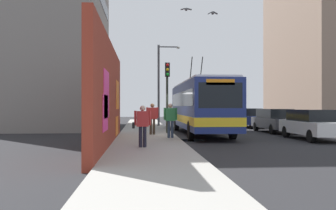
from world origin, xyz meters
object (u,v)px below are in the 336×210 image
object	(u,v)px
pedestrian_near_wall	(142,123)
street_lamp	(161,79)
parked_car_dark_gray	(275,120)
city_bus	(200,105)
parked_car_white	(312,124)
parked_car_navy	(248,117)
parked_car_red	(229,115)
pedestrian_at_curb	(170,117)
traffic_light	(167,86)
pedestrian_midblock	(152,116)

from	to	relation	value
pedestrian_near_wall	street_lamp	world-z (taller)	street_lamp
pedestrian_near_wall	parked_car_dark_gray	bearing A→B (deg)	-43.28
city_bus	parked_car_white	size ratio (longest dim) A/B	2.55
parked_car_navy	parked_car_red	distance (m)	6.41
city_bus	pedestrian_at_curb	bearing A→B (deg)	152.36
traffic_light	pedestrian_midblock	bearing A→B (deg)	138.81
parked_car_dark_gray	parked_car_red	bearing A→B (deg)	0.00
parked_car_dark_gray	traffic_light	distance (m)	7.91
parked_car_dark_gray	parked_car_navy	world-z (taller)	same
city_bus	pedestrian_midblock	xyz separation A→B (m)	(-2.00, 3.08, -0.61)
parked_car_red	traffic_light	size ratio (longest dim) A/B	0.97
pedestrian_midblock	street_lamp	size ratio (longest dim) A/B	0.26
pedestrian_midblock	city_bus	bearing A→B (deg)	-56.98
parked_car_red	street_lamp	bearing A→B (deg)	129.80
pedestrian_midblock	traffic_light	xyz separation A→B (m)	(1.06, -0.93, 1.80)
city_bus	pedestrian_midblock	size ratio (longest dim) A/B	6.63
parked_car_dark_gray	street_lamp	distance (m)	10.18
parked_car_navy	pedestrian_near_wall	size ratio (longest dim) A/B	2.98
traffic_light	street_lamp	world-z (taller)	street_lamp
pedestrian_near_wall	traffic_light	world-z (taller)	traffic_light
city_bus	parked_car_dark_gray	size ratio (longest dim) A/B	2.41
street_lamp	pedestrian_at_curb	bearing A→B (deg)	179.05
street_lamp	pedestrian_near_wall	bearing A→B (deg)	174.07
parked_car_white	parked_car_dark_gray	world-z (taller)	same
parked_car_navy	pedestrian_at_curb	size ratio (longest dim) A/B	2.80
traffic_light	street_lamp	bearing A→B (deg)	-0.75
parked_car_dark_gray	pedestrian_near_wall	size ratio (longest dim) A/B	2.97
parked_car_red	city_bus	bearing A→B (deg)	158.87
parked_car_white	pedestrian_at_curb	size ratio (longest dim) A/B	2.64
city_bus	parked_car_white	bearing A→B (deg)	-129.70
city_bus	parked_car_navy	bearing A→B (deg)	-36.44
parked_car_red	street_lamp	xyz separation A→B (m)	(-6.03, 7.24, 3.17)
parked_car_white	parked_car_dark_gray	xyz separation A→B (m)	(5.32, -0.00, 0.00)
pedestrian_at_curb	pedestrian_near_wall	bearing A→B (deg)	160.77
parked_car_red	traffic_light	world-z (taller)	traffic_light
city_bus	parked_car_dark_gray	world-z (taller)	city_bus
parked_car_dark_gray	pedestrian_at_curb	distance (m)	9.12
pedestrian_midblock	street_lamp	bearing A→B (deg)	-6.29
pedestrian_midblock	traffic_light	size ratio (longest dim) A/B	0.42
pedestrian_at_curb	traffic_light	size ratio (longest dim) A/B	0.41
parked_car_dark_gray	parked_car_navy	size ratio (longest dim) A/B	1.00
parked_car_navy	pedestrian_at_curb	bearing A→B (deg)	146.68
traffic_light	street_lamp	size ratio (longest dim) A/B	0.63
parked_car_white	traffic_light	distance (m)	8.37
pedestrian_at_curb	pedestrian_near_wall	xyz separation A→B (m)	(-4.16, 1.45, -0.08)
pedestrian_near_wall	street_lamp	distance (m)	16.19
parked_car_white	traffic_light	xyz separation A→B (m)	(3.38, 7.35, 2.17)
city_bus	parked_car_navy	xyz separation A→B (m)	(7.04, -5.20, -0.98)
pedestrian_at_curb	street_lamp	bearing A→B (deg)	-0.95
parked_car_white	traffic_light	world-z (taller)	traffic_light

